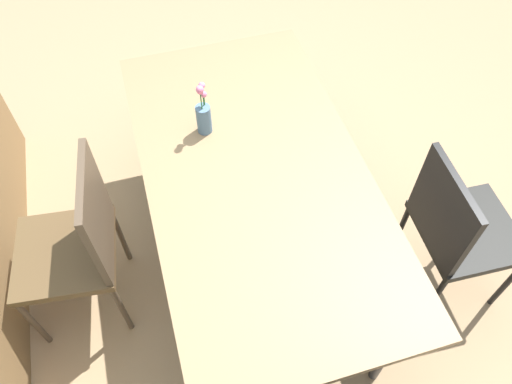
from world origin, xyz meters
name	(u,v)px	position (x,y,z in m)	size (l,w,h in m)	color
ground_plane	(273,254)	(0.00, 0.00, 0.00)	(12.00, 12.00, 0.00)	#9E7F5B
dining_table	(256,178)	(0.04, 0.09, 0.69)	(1.89, 0.98, 0.73)	#8C704C
chair_far_side	(79,241)	(0.02, 0.92, 0.55)	(0.50, 0.50, 0.98)	brown
chair_near_left	(457,227)	(-0.39, -0.75, 0.54)	(0.46, 0.46, 0.92)	black
flower_vase	(204,115)	(0.35, 0.25, 0.83)	(0.07, 0.07, 0.28)	slate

